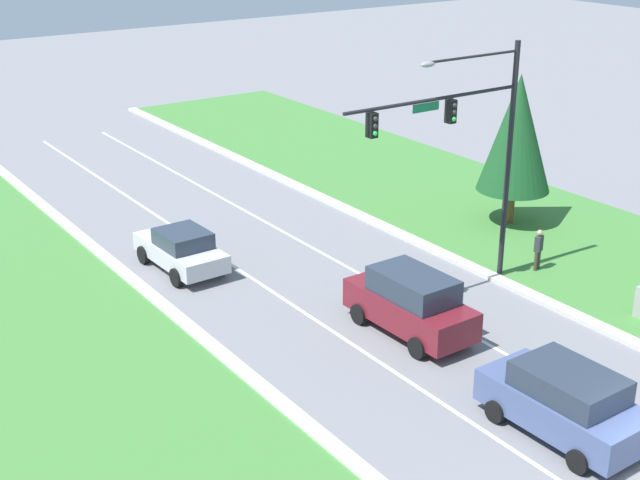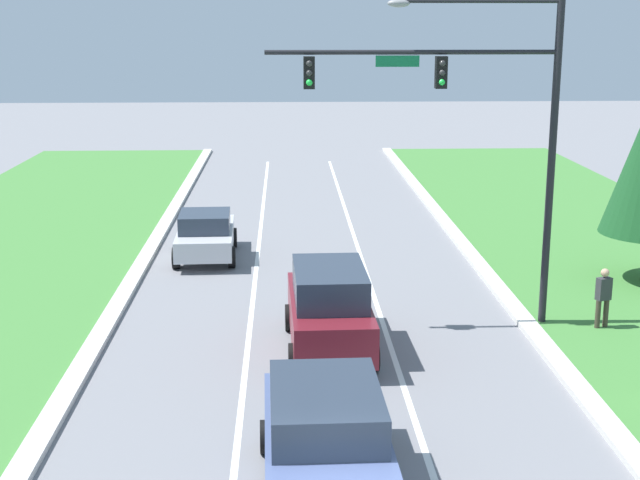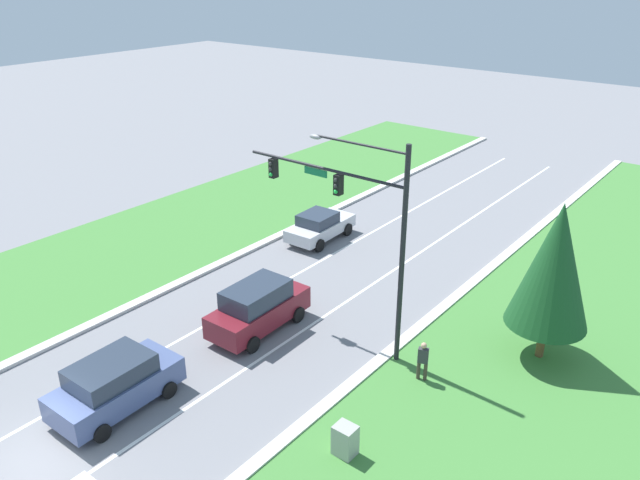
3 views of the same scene
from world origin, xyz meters
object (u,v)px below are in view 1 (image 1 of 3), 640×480
slate_blue_suv (565,401)px  conifer_near_right_tree (517,133)px  burgundy_suv (411,303)px  silver_sedan (181,249)px  traffic_signal_mast (470,134)px  pedestrian (538,248)px

slate_blue_suv → conifer_near_right_tree: size_ratio=0.70×
burgundy_suv → conifer_near_right_tree: (10.21, 5.43, 3.00)m
burgundy_suv → silver_sedan: bearing=111.5°
traffic_signal_mast → conifer_near_right_tree: 7.58m
burgundy_suv → silver_sedan: size_ratio=1.07×
conifer_near_right_tree → burgundy_suv: bearing=-152.0°
silver_sedan → slate_blue_suv: size_ratio=0.97×
silver_sedan → pedestrian: 13.61m
traffic_signal_mast → burgundy_suv: traffic_signal_mast is taller
traffic_signal_mast → pedestrian: size_ratio=5.21×
burgundy_suv → conifer_near_right_tree: conifer_near_right_tree is taller
traffic_signal_mast → slate_blue_suv: bearing=-116.5°
pedestrian → burgundy_suv: bearing=-11.0°
slate_blue_suv → silver_sedan: bearing=100.9°
traffic_signal_mast → pedestrian: traffic_signal_mast is taller
pedestrian → conifer_near_right_tree: bearing=-144.5°
silver_sedan → burgundy_suv: bearing=-69.0°
burgundy_suv → silver_sedan: (-3.81, 9.03, -0.26)m
slate_blue_suv → pedestrian: size_ratio=2.72×
traffic_signal_mast → conifer_near_right_tree: traffic_signal_mast is taller
burgundy_suv → traffic_signal_mast: bearing=22.4°
traffic_signal_mast → burgundy_suv: (-3.84, -1.69, -4.71)m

